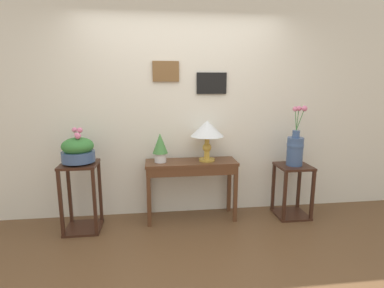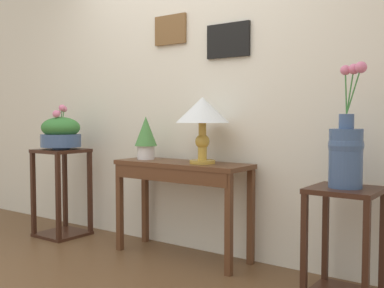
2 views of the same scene
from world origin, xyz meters
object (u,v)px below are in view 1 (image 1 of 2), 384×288
object	(u,v)px
planter_bowl_wide_left	(78,150)
pedestal_stand_right	(292,191)
potted_plant_on_console	(160,146)
flower_vase_tall_right	(295,147)
console_table	(191,171)
table_lamp	(207,131)
pedestal_stand_left	(82,197)

from	to	relation	value
planter_bowl_wide_left	pedestal_stand_right	size ratio (longest dim) A/B	0.60
potted_plant_on_console	flower_vase_tall_right	bearing A→B (deg)	-2.85
console_table	planter_bowl_wide_left	size ratio (longest dim) A/B	2.74
pedestal_stand_right	flower_vase_tall_right	distance (m)	0.56
table_lamp	console_table	bearing A→B (deg)	-173.35
potted_plant_on_console	flower_vase_tall_right	world-z (taller)	flower_vase_tall_right
planter_bowl_wide_left	flower_vase_tall_right	world-z (taller)	flower_vase_tall_right
potted_plant_on_console	flower_vase_tall_right	distance (m)	1.65
pedestal_stand_right	flower_vase_tall_right	bearing A→B (deg)	19.75
flower_vase_tall_right	pedestal_stand_left	bearing A→B (deg)	-178.81
potted_plant_on_console	pedestal_stand_right	xyz separation A→B (m)	(1.65, -0.08, -0.60)
console_table	table_lamp	xyz separation A→B (m)	(0.19, 0.02, 0.49)
flower_vase_tall_right	table_lamp	bearing A→B (deg)	175.82
console_table	planter_bowl_wide_left	distance (m)	1.32
pedestal_stand_left	planter_bowl_wide_left	bearing A→B (deg)	-49.14
table_lamp	potted_plant_on_console	bearing A→B (deg)	179.72
console_table	table_lamp	world-z (taller)	table_lamp
planter_bowl_wide_left	table_lamp	bearing A→B (deg)	5.16
table_lamp	flower_vase_tall_right	xyz separation A→B (m)	(1.09, -0.08, -0.22)
console_table	potted_plant_on_console	xyz separation A→B (m)	(-0.37, 0.03, 0.31)
pedestal_stand_left	pedestal_stand_right	bearing A→B (deg)	1.18
pedestal_stand_right	flower_vase_tall_right	world-z (taller)	flower_vase_tall_right
console_table	potted_plant_on_console	world-z (taller)	potted_plant_on_console
pedestal_stand_left	planter_bowl_wide_left	distance (m)	0.55
potted_plant_on_console	pedestal_stand_left	distance (m)	1.06
pedestal_stand_right	planter_bowl_wide_left	bearing A→B (deg)	-178.82
planter_bowl_wide_left	flower_vase_tall_right	distance (m)	2.56
console_table	pedestal_stand_left	bearing A→B (deg)	-175.08
console_table	potted_plant_on_console	bearing A→B (deg)	176.13
potted_plant_on_console	flower_vase_tall_right	size ratio (longest dim) A/B	0.47
pedestal_stand_left	pedestal_stand_right	size ratio (longest dim) A/B	1.19
potted_plant_on_console	planter_bowl_wide_left	world-z (taller)	planter_bowl_wide_left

